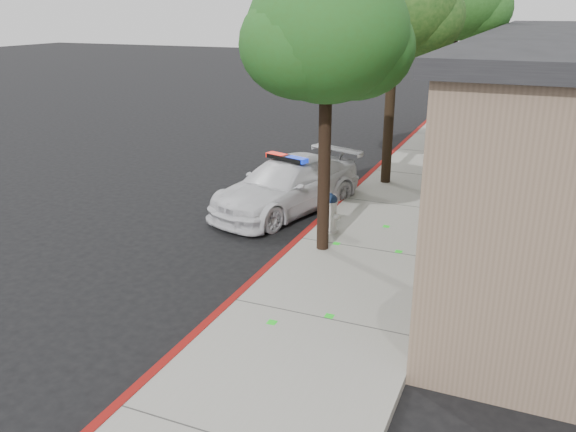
{
  "coord_description": "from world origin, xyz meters",
  "views": [
    {
      "loc": [
        4.33,
        -7.7,
        4.75
      ],
      "look_at": [
        0.08,
        2.33,
        0.86
      ],
      "focal_mm": 36.54,
      "sensor_mm": 36.0,
      "label": 1
    }
  ],
  "objects_px": {
    "fire_hydrant": "(330,212)",
    "street_tree_near": "(327,39)",
    "police_car": "(287,186)",
    "street_tree_mid": "(396,9)",
    "street_tree_far": "(458,2)"
  },
  "relations": [
    {
      "from": "fire_hydrant",
      "to": "street_tree_near",
      "type": "height_order",
      "value": "street_tree_near"
    },
    {
      "from": "fire_hydrant",
      "to": "street_tree_near",
      "type": "xyz_separation_m",
      "value": [
        0.19,
        -0.94,
        3.62
      ]
    },
    {
      "from": "police_car",
      "to": "street_tree_near",
      "type": "height_order",
      "value": "street_tree_near"
    },
    {
      "from": "police_car",
      "to": "fire_hydrant",
      "type": "distance_m",
      "value": 2.05
    },
    {
      "from": "street_tree_near",
      "to": "street_tree_far",
      "type": "xyz_separation_m",
      "value": [
        0.68,
        11.52,
        0.7
      ]
    },
    {
      "from": "police_car",
      "to": "street_tree_mid",
      "type": "height_order",
      "value": "street_tree_mid"
    },
    {
      "from": "street_tree_mid",
      "to": "street_tree_far",
      "type": "xyz_separation_m",
      "value": [
        0.67,
        6.28,
        0.2
      ]
    },
    {
      "from": "fire_hydrant",
      "to": "police_car",
      "type": "bearing_deg",
      "value": 158.1
    },
    {
      "from": "police_car",
      "to": "fire_hydrant",
      "type": "xyz_separation_m",
      "value": [
        1.57,
        -1.32,
        -0.06
      ]
    },
    {
      "from": "fire_hydrant",
      "to": "street_tree_mid",
      "type": "xyz_separation_m",
      "value": [
        0.19,
        4.29,
        4.13
      ]
    },
    {
      "from": "street_tree_far",
      "to": "police_car",
      "type": "bearing_deg",
      "value": -104.76
    },
    {
      "from": "police_car",
      "to": "street_tree_far",
      "type": "xyz_separation_m",
      "value": [
        2.44,
        9.26,
        4.26
      ]
    },
    {
      "from": "street_tree_near",
      "to": "police_car",
      "type": "bearing_deg",
      "value": 127.86
    },
    {
      "from": "police_car",
      "to": "street_tree_near",
      "type": "distance_m",
      "value": 4.57
    },
    {
      "from": "police_car",
      "to": "street_tree_far",
      "type": "height_order",
      "value": "street_tree_far"
    }
  ]
}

